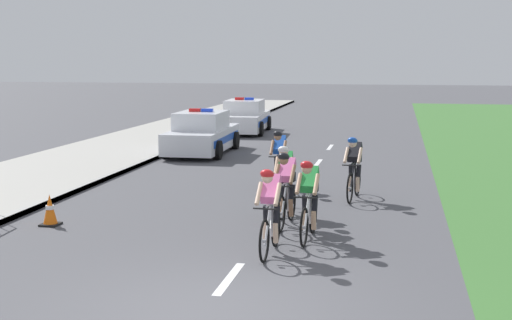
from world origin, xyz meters
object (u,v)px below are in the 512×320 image
Objects in this scene: cyclist_second at (309,199)px; traffic_cone_near at (50,210)px; cyclist_fifth at (354,167)px; cyclist_lead at (270,210)px; cyclist_fourth at (285,179)px; police_car_second at (245,118)px; police_car_nearest at (202,134)px; cyclist_third at (286,188)px; cyclist_sixth at (279,159)px.

cyclist_second reaches higher than traffic_cone_near.
cyclist_lead is at bearing -102.64° from cyclist_fifth.
cyclist_lead is at bearing -85.53° from cyclist_fourth.
police_car_second is 7.03× the size of traffic_cone_near.
cyclist_fourth is 9.96m from police_car_nearest.
cyclist_fifth is 6.96m from traffic_cone_near.
cyclist_lead is at bearing -68.85° from police_car_nearest.
cyclist_lead is 0.38× the size of police_car_second.
cyclist_lead is at bearing -76.25° from police_car_second.
traffic_cone_near is at bearing -90.26° from police_car_second.
police_car_second is (-5.16, 17.88, -0.11)m from cyclist_second.
cyclist_lead is at bearing -88.68° from cyclist_third.
cyclist_fourth is at bearing -74.55° from police_car_second.
cyclist_lead is at bearing -13.86° from traffic_cone_near.
police_car_second is at bearing 112.31° from cyclist_fifth.
cyclist_fourth is 16.49m from police_car_second.
cyclist_second is at bearing -74.22° from cyclist_sixth.
police_car_second is (0.00, 6.96, 0.00)m from police_car_nearest.
cyclist_fifth is (1.11, 4.95, 0.00)m from cyclist_lead.
police_car_second reaches higher than cyclist_fifth.
cyclist_sixth is at bearing 152.64° from cyclist_fifth.
cyclist_fourth is at bearing 94.47° from cyclist_lead.
cyclist_sixth is at bearing 101.99° from cyclist_fourth.
traffic_cone_near is at bearing 178.84° from cyclist_second.
cyclist_fifth and cyclist_sixth have the same top height.
cyclist_lead is 4.88m from traffic_cone_near.
cyclist_lead is at bearing -116.53° from cyclist_second.
cyclist_lead is 5.07m from cyclist_fifth.
police_car_second is (-4.39, 15.90, -0.11)m from cyclist_fourth.
police_car_second is at bearing 106.10° from cyclist_second.
cyclist_fifth reaches higher than traffic_cone_near.
police_car_second is (-3.77, 12.97, -0.11)m from cyclist_sixth.
cyclist_fourth is 1.00× the size of cyclist_sixth.
cyclist_lead and cyclist_sixth have the same top height.
cyclist_sixth is 13.51m from police_car_second.
cyclist_fourth is (-0.77, 1.98, 0.00)m from cyclist_second.
cyclist_third is at bearing -111.67° from cyclist_fifth.
cyclist_fourth is 4.88m from traffic_cone_near.
cyclist_sixth is (-1.97, 1.02, 0.00)m from cyclist_fifth.
cyclist_fourth is at bearing -63.80° from police_car_nearest.
cyclist_sixth is 7.10m from police_car_nearest.
police_car_nearest reaches higher than cyclist_second.
cyclist_lead and cyclist_fourth have the same top height.
cyclist_fifth is 9.08m from police_car_nearest.
police_car_second reaches higher than cyclist_second.
cyclist_second is at bearing 63.47° from cyclist_lead.
cyclist_third is 0.38× the size of police_car_second.
cyclist_fifth is (0.58, 3.89, 0.00)m from cyclist_second.
cyclist_sixth is at bearing -73.78° from police_car_second.
police_car_nearest reaches higher than cyclist_third.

